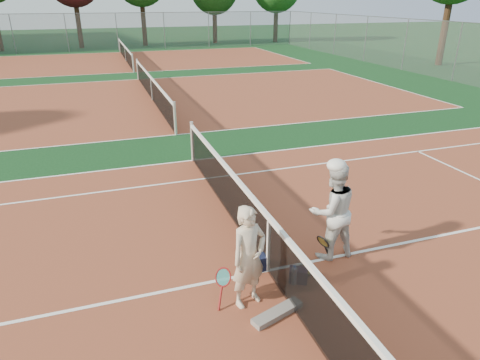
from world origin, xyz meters
The scene contains 17 objects.
ground centered at (0.00, 0.00, 0.00)m, with size 130.00×130.00×0.00m, color black.
court_main centered at (0.00, 0.00, 0.00)m, with size 23.77×10.97×0.01m, color brown.
court_far_a centered at (0.00, 13.50, 0.00)m, with size 23.77×10.97×0.01m, color brown.
court_far_b centered at (0.00, 27.00, 0.00)m, with size 23.77×10.97×0.01m, color brown.
net_main centered at (0.00, 0.00, 0.51)m, with size 0.10×10.98×1.02m, color black, non-canonical shape.
net_far_a centered at (0.00, 13.50, 0.51)m, with size 0.10×10.98×1.02m, color black, non-canonical shape.
net_far_b centered at (0.00, 27.00, 0.51)m, with size 0.10×10.98×1.02m, color black, non-canonical shape.
fence_back centered at (0.00, 34.00, 1.50)m, with size 32.00×0.06×3.00m, color slate, non-canonical shape.
player_a centered at (-0.56, -0.63, 0.78)m, with size 0.57×0.37×1.56m, color beige.
player_b centered at (1.19, 0.11, 0.86)m, with size 0.83×0.65×1.72m, color silver.
racket_red centered at (-0.90, -0.48, 0.26)m, with size 0.34×0.27×0.53m, color maroon, non-canonical shape.
racket_black_held centered at (0.94, -0.08, 0.27)m, with size 0.32×0.27×0.54m, color black, non-canonical shape.
racket_spare centered at (0.57, -0.25, 0.04)m, with size 0.60×0.27×0.08m, color black, non-canonical shape.
sports_bag_navy centered at (-0.17, 0.09, 0.13)m, with size 0.33×0.23×0.26m, color black.
sports_bag_purple centered at (0.35, -0.42, 0.12)m, with size 0.29×0.20×0.23m, color black.
net_cover_canvas centered at (-0.27, -1.04, 0.04)m, with size 0.82×0.19×0.09m, color slate.
water_bottle centered at (0.26, -0.46, 0.15)m, with size 0.09×0.09×0.30m, color #C9E2FF.
Camera 1 is at (-2.31, -5.43, 4.14)m, focal length 32.00 mm.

